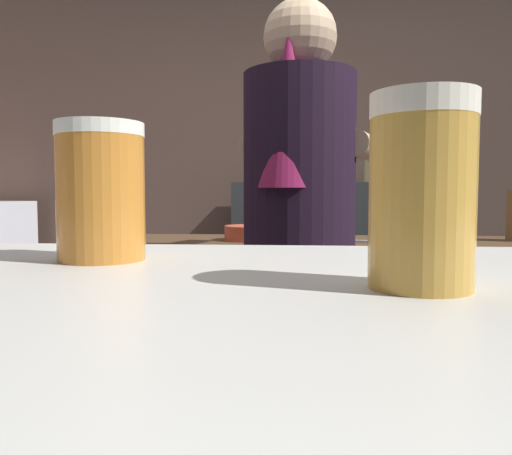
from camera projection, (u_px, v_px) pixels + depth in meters
The scene contains 12 objects.
wall_back at pixel (289, 161), 3.58m from camera, with size 5.20×0.10×2.70m, color brown.
prep_counter at pixel (372, 358), 2.02m from camera, with size 2.10×0.60×0.93m, color #4E3723.
back_shelf at pixel (310, 273), 3.34m from camera, with size 1.00×0.36×1.19m, color #313637.
bartender at pixel (298, 239), 1.55m from camera, with size 0.50×0.55×1.70m.
mixing_bowl at pixel (251, 233), 2.04m from camera, with size 0.21×0.21×0.06m, color #D55238.
chefs_knife at pixel (372, 242), 1.94m from camera, with size 0.24×0.03×0.01m, color silver.
pint_glass_near at pixel (422, 192), 0.34m from camera, with size 0.07×0.07×0.13m.
pint_glass_far at pixel (101, 192), 0.49m from camera, with size 0.08×0.08×0.13m.
bottle_vinegar at pixel (274, 170), 3.40m from camera, with size 0.07×0.07×0.23m.
bottle_olive_oil at pixel (333, 171), 3.29m from camera, with size 0.07×0.07×0.19m.
bottle_hot_sauce at pixel (369, 170), 3.35m from camera, with size 0.07×0.07×0.22m.
bottle_soy at pixel (255, 167), 3.30m from camera, with size 0.07×0.07×0.27m.
Camera 1 is at (0.04, -1.41, 1.12)m, focal length 35.67 mm.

